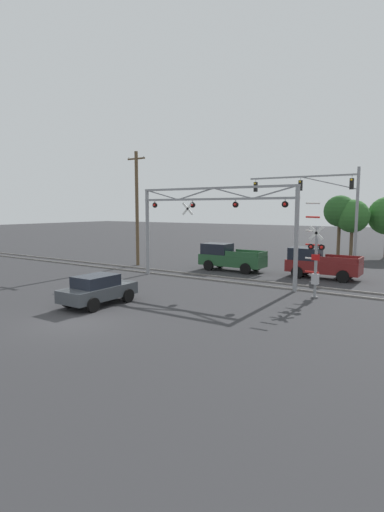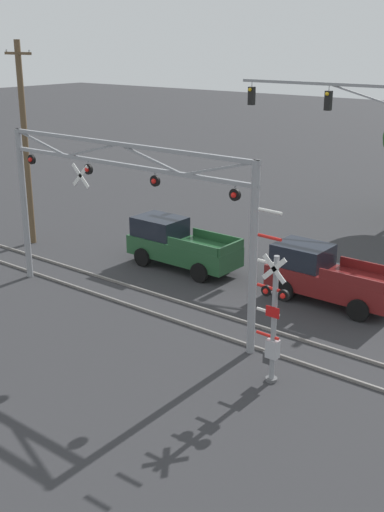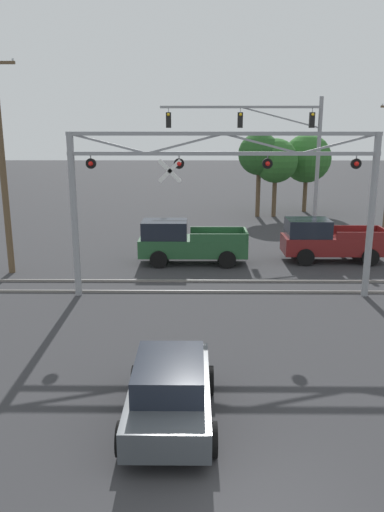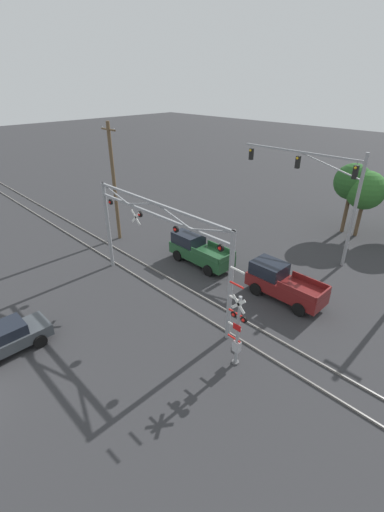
{
  "view_description": "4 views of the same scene",
  "coord_description": "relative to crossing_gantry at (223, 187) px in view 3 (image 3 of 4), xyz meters",
  "views": [
    {
      "loc": [
        13.27,
        -11.03,
        4.83
      ],
      "look_at": [
        -1.87,
        11.76,
        1.56
      ],
      "focal_mm": 28.0,
      "sensor_mm": 36.0,
      "label": 1
    },
    {
      "loc": [
        15.62,
        -4.27,
        9.55
      ],
      "look_at": [
        2.38,
        12.45,
        2.32
      ],
      "focal_mm": 45.0,
      "sensor_mm": 36.0,
      "label": 2
    },
    {
      "loc": [
        -0.98,
        -7.06,
        6.27
      ],
      "look_at": [
        -1.14,
        11.57,
        1.55
      ],
      "focal_mm": 35.0,
      "sensor_mm": 36.0,
      "label": 3
    },
    {
      "loc": [
        14.47,
        0.08,
        12.35
      ],
      "look_at": [
        1.1,
        13.16,
        2.61
      ],
      "focal_mm": 24.0,
      "sensor_mm": 36.0,
      "label": 4
    }
  ],
  "objects": [
    {
      "name": "background_tree_far_left_verge",
      "position": [
        7.55,
        20.67,
        -0.09
      ],
      "size": [
        3.71,
        3.71,
        5.98
      ],
      "color": "brown",
      "rests_on": "ground_plane"
    },
    {
      "name": "crossing_gantry",
      "position": [
        0.0,
        0.0,
        0.0
      ],
      "size": [
        11.41,
        0.29,
        6.21
      ],
      "color": "gray",
      "rests_on": "ground_plane"
    },
    {
      "name": "sedan_waiting",
      "position": [
        -1.53,
        -8.7,
        -3.41
      ],
      "size": [
        1.99,
        3.99,
        1.53
      ],
      "color": "#3D4247",
      "rests_on": "ground_plane"
    },
    {
      "name": "traffic_signal_span",
      "position": [
        4.15,
        12.2,
        1.38
      ],
      "size": [
        9.64,
        0.39,
        8.17
      ],
      "color": "gray",
      "rests_on": "ground_plane"
    },
    {
      "name": "background_tree_far_right_verge",
      "position": [
        3.59,
        18.34,
        0.34
      ],
      "size": [
        3.06,
        3.06,
        6.11
      ],
      "color": "brown",
      "rests_on": "ground_plane"
    },
    {
      "name": "background_tree_beyond_span",
      "position": [
        4.79,
        18.33,
        -0.13
      ],
      "size": [
        3.19,
        3.19,
        5.69
      ],
      "color": "brown",
      "rests_on": "ground_plane"
    },
    {
      "name": "pickup_truck_following",
      "position": [
        5.44,
        5.31,
        -3.17
      ],
      "size": [
        4.92,
        2.07,
        2.08
      ],
      "color": "maroon",
      "rests_on": "ground_plane"
    },
    {
      "name": "rail_track_near",
      "position": [
        0.01,
        0.28,
        -4.15
      ],
      "size": [
        80.0,
        0.08,
        0.1
      ],
      "primitive_type": "cube",
      "color": "gray",
      "rests_on": "ground_plane"
    },
    {
      "name": "utility_pole_left",
      "position": [
        -9.31,
        3.14,
        0.71
      ],
      "size": [
        1.8,
        0.28,
        9.54
      ],
      "color": "brown",
      "rests_on": "ground_plane"
    },
    {
      "name": "rail_track_far",
      "position": [
        0.01,
        1.72,
        -4.15
      ],
      "size": [
        80.0,
        0.08,
        0.1
      ],
      "primitive_type": "cube",
      "color": "gray",
      "rests_on": "ground_plane"
    },
    {
      "name": "pickup_truck_lead",
      "position": [
        -1.44,
        4.86,
        -3.17
      ],
      "size": [
        5.15,
        2.07,
        2.08
      ],
      "color": "#23512D",
      "rests_on": "ground_plane"
    }
  ]
}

